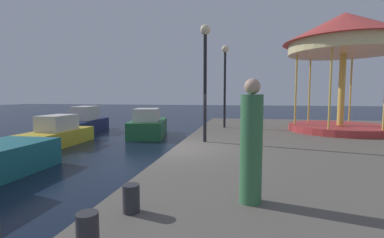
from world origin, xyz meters
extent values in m
plane|color=black|center=(0.00, 0.00, 0.00)|extent=(120.00, 120.00, 0.00)
cube|color=#236638|center=(-3.44, 7.01, 0.49)|extent=(2.67, 4.30, 0.98)
cube|color=beige|center=(-3.33, 6.46, 1.34)|extent=(1.66, 1.99, 0.72)
cube|color=#4C6070|center=(-3.50, 7.32, 1.48)|extent=(1.14, 0.33, 0.33)
cube|color=gold|center=(-6.83, 3.20, 0.37)|extent=(1.77, 4.24, 0.74)
cube|color=beige|center=(-6.84, 3.37, 1.12)|extent=(1.21, 1.87, 0.75)
cube|color=#4C6070|center=(-6.86, 4.29, 1.27)|extent=(1.00, 0.13, 0.34)
cube|color=#19214C|center=(-8.34, 7.98, 0.40)|extent=(2.40, 4.93, 0.81)
cube|color=beige|center=(-8.36, 8.14, 1.27)|extent=(1.49, 2.24, 0.92)
cube|color=#4C6070|center=(-8.52, 9.16, 1.45)|extent=(1.02, 0.25, 0.41)
cylinder|color=#B23333|center=(6.58, 5.04, 0.95)|extent=(4.47, 4.47, 0.30)
cylinder|color=gold|center=(6.58, 5.04, 2.72)|extent=(0.28, 0.28, 3.23)
cylinder|color=#F2E099|center=(6.58, 5.04, 4.58)|extent=(4.74, 4.74, 0.50)
cone|color=#C63D38|center=(6.58, 5.04, 5.49)|extent=(5.27, 5.27, 1.31)
cylinder|color=gold|center=(7.57, 6.76, 2.72)|extent=(0.08, 0.08, 3.23)
cylinder|color=gold|center=(5.59, 6.76, 2.72)|extent=(0.08, 0.08, 3.23)
cylinder|color=gold|center=(4.60, 5.04, 2.72)|extent=(0.08, 0.08, 3.23)
cylinder|color=gold|center=(5.59, 3.33, 2.72)|extent=(0.08, 0.08, 3.23)
cylinder|color=black|center=(0.83, 1.11, 2.67)|extent=(0.12, 0.12, 3.75)
sphere|color=#F9E5B2|center=(0.83, 1.11, 4.73)|extent=(0.36, 0.36, 0.36)
cylinder|color=black|center=(1.23, 5.56, 2.71)|extent=(0.12, 0.12, 3.83)
sphere|color=#F9E5B2|center=(1.23, 5.56, 4.81)|extent=(0.36, 0.36, 0.36)
cylinder|color=#2D2D33|center=(0.62, -4.85, 1.00)|extent=(0.24, 0.24, 0.40)
cylinder|color=#2D2D33|center=(0.53, -5.80, 1.00)|extent=(0.24, 0.24, 0.40)
cylinder|color=#387247|center=(2.29, -4.17, 1.64)|extent=(0.34, 0.34, 1.67)
sphere|color=tan|center=(2.29, -4.17, 2.59)|extent=(0.24, 0.24, 0.24)
camera|label=1|loc=(2.15, -8.31, 2.46)|focal=25.07mm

